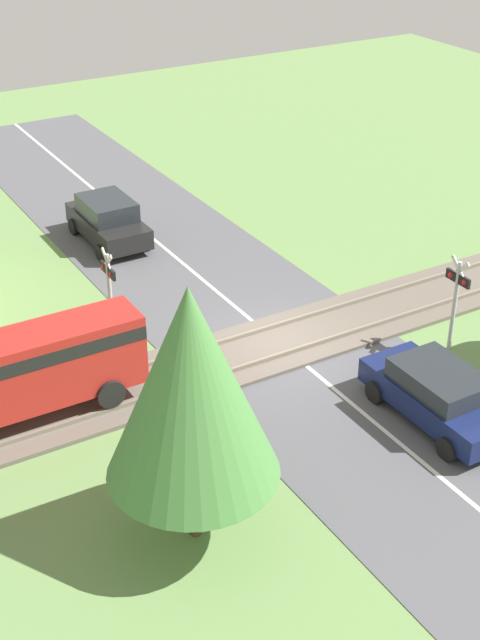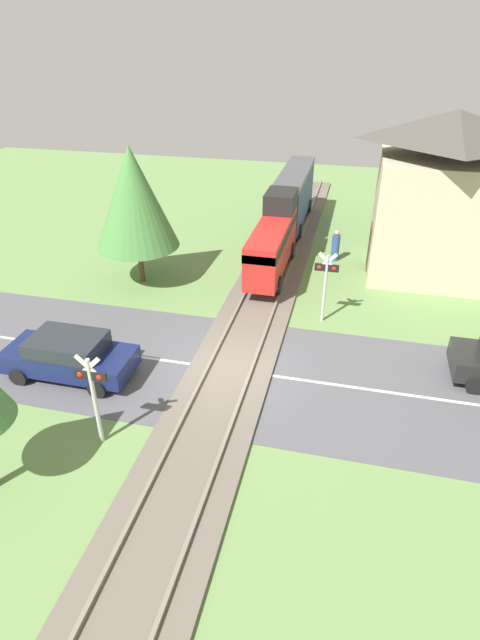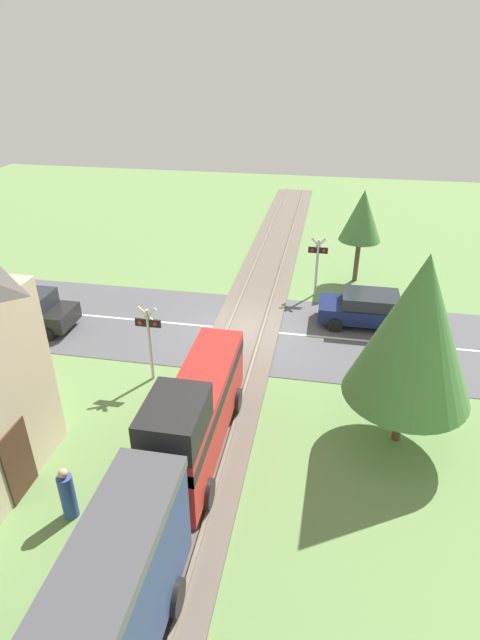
% 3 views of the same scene
% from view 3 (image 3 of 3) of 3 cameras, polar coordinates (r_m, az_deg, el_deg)
% --- Properties ---
extents(ground_plane, '(60.00, 60.00, 0.00)m').
position_cam_3_polar(ground_plane, '(20.97, 0.67, -1.18)').
color(ground_plane, '#66894C').
extents(road_surface, '(48.00, 6.40, 0.02)m').
position_cam_3_polar(road_surface, '(20.96, 0.67, -1.15)').
color(road_surface, '#515156').
rests_on(road_surface, ground_plane).
extents(track_bed, '(2.80, 48.00, 0.24)m').
position_cam_3_polar(track_bed, '(20.93, 0.67, -1.02)').
color(track_bed, '#665B51').
rests_on(track_bed, ground_plane).
extents(train, '(1.58, 13.36, 3.18)m').
position_cam_3_polar(train, '(11.23, -10.03, -21.32)').
color(train, red).
rests_on(train, track_bed).
extents(car_near_crossing, '(4.22, 1.94, 1.45)m').
position_cam_3_polar(car_near_crossing, '(21.73, 14.56, 1.27)').
color(car_near_crossing, '#141E4C').
rests_on(car_near_crossing, ground_plane).
extents(car_far_side, '(3.90, 1.89, 1.64)m').
position_cam_3_polar(car_far_side, '(22.58, -23.12, 1.06)').
color(car_far_side, black).
rests_on(car_far_side, ground_plane).
extents(crossing_signal_west_approach, '(0.90, 0.18, 2.87)m').
position_cam_3_polar(crossing_signal_west_approach, '(23.59, 8.84, 6.96)').
color(crossing_signal_west_approach, '#B7B7B7').
rests_on(crossing_signal_west_approach, ground_plane).
extents(crossing_signal_east_approach, '(0.90, 0.18, 2.87)m').
position_cam_3_polar(crossing_signal_east_approach, '(17.30, -10.36, -1.52)').
color(crossing_signal_east_approach, '#B7B7B7').
rests_on(crossing_signal_east_approach, ground_plane).
extents(pedestrian_by_station, '(0.38, 0.38, 1.53)m').
position_cam_3_polar(pedestrian_by_station, '(13.72, -19.10, -18.36)').
color(pedestrian_by_station, '#2D4C8E').
rests_on(pedestrian_by_station, ground_plane).
extents(tree_roadside_hedge, '(3.56, 3.56, 5.97)m').
position_cam_3_polar(tree_roadside_hedge, '(14.09, 19.52, -0.96)').
color(tree_roadside_hedge, brown).
rests_on(tree_roadside_hedge, ground_plane).
extents(tree_beyond_track, '(2.05, 2.05, 4.61)m').
position_cam_3_polar(tree_beyond_track, '(25.14, 13.77, 11.46)').
color(tree_beyond_track, brown).
rests_on(tree_beyond_track, ground_plane).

